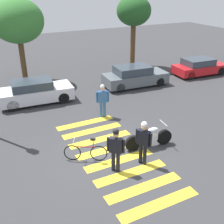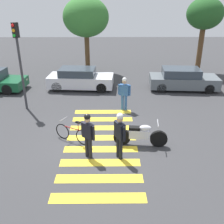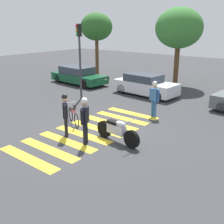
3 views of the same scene
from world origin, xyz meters
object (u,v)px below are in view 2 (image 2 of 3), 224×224
at_px(car_white_van, 80,79).
at_px(police_motorcycle, 140,135).
at_px(officer_by_motorcycle, 120,133).
at_px(car_grey_coupe, 183,79).
at_px(pedestrian_bystander, 124,92).
at_px(traffic_light_pole, 19,54).
at_px(officer_on_foot, 88,133).
at_px(leaning_bicycle, 73,133).

bearing_deg(car_white_van, police_motorcycle, -66.11).
bearing_deg(officer_by_motorcycle, car_grey_coupe, 60.84).
xyz_separation_m(pedestrian_bystander, traffic_light_pole, (-5.22, 0.20, 1.91)).
distance_m(pedestrian_bystander, car_white_van, 4.39).
height_order(police_motorcycle, officer_on_foot, officer_on_foot).
distance_m(police_motorcycle, pedestrian_bystander, 3.64).
bearing_deg(officer_on_foot, car_white_van, 98.12).
relative_size(pedestrian_bystander, traffic_light_pole, 0.41).
bearing_deg(leaning_bicycle, officer_by_motorcycle, -32.16).
height_order(officer_on_foot, car_grey_coupe, officer_on_foot).
bearing_deg(car_grey_coupe, car_white_van, 178.74).
relative_size(officer_on_foot, car_white_van, 0.42).
xyz_separation_m(leaning_bicycle, traffic_light_pole, (-2.94, 3.45, 2.57)).
distance_m(pedestrian_bystander, traffic_light_pole, 5.56).
bearing_deg(pedestrian_bystander, officer_by_motorcycle, -95.06).
bearing_deg(leaning_bicycle, car_grey_coupe, 46.64).
height_order(officer_on_foot, traffic_light_pole, traffic_light_pole).
bearing_deg(officer_on_foot, pedestrian_bystander, 70.65).
bearing_deg(traffic_light_pole, car_grey_coupe, 18.88).
bearing_deg(traffic_light_pole, police_motorcycle, -33.54).
distance_m(car_white_van, traffic_light_pole, 4.75).
relative_size(police_motorcycle, car_grey_coupe, 0.49).
relative_size(leaning_bicycle, traffic_light_pole, 0.35).
relative_size(leaning_bicycle, car_white_van, 0.36).
height_order(car_grey_coupe, traffic_light_pole, traffic_light_pole).
relative_size(leaning_bicycle, officer_on_foot, 0.85).
height_order(police_motorcycle, car_grey_coupe, car_grey_coupe).
distance_m(officer_on_foot, traffic_light_pole, 6.18).
xyz_separation_m(officer_by_motorcycle, pedestrian_bystander, (0.39, 4.44, -0.04)).
height_order(police_motorcycle, officer_by_motorcycle, officer_by_motorcycle).
height_order(police_motorcycle, traffic_light_pole, traffic_light_pole).
relative_size(leaning_bicycle, car_grey_coupe, 0.35).
relative_size(police_motorcycle, car_white_van, 0.51).
bearing_deg(officer_on_foot, traffic_light_pole, 128.84).
distance_m(leaning_bicycle, pedestrian_bystander, 4.02).
bearing_deg(car_grey_coupe, officer_by_motorcycle, -119.16).
xyz_separation_m(leaning_bicycle, car_white_van, (-0.38, 6.73, 0.27)).
relative_size(leaning_bicycle, officer_by_motorcycle, 0.83).
xyz_separation_m(officer_by_motorcycle, car_white_van, (-2.26, 7.92, -0.42)).
bearing_deg(traffic_light_pole, car_white_van, 51.99).
bearing_deg(officer_on_foot, leaning_bicycle, 123.45).
height_order(car_white_van, car_grey_coupe, car_grey_coupe).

